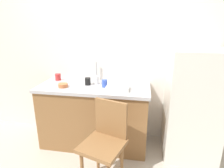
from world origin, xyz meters
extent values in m
cube|color=white|center=(0.00, 1.00, 1.31)|extent=(4.80, 0.10, 2.62)
cube|color=olive|center=(-0.05, 0.65, 0.41)|extent=(1.42, 0.60, 0.82)
cube|color=#B7B7BC|center=(-0.05, 0.65, 0.84)|extent=(1.46, 0.64, 0.04)
cylinder|color=#B7B7BC|center=(-0.08, 0.90, 0.99)|extent=(0.02, 0.02, 0.26)
cube|color=silver|center=(1.19, 0.64, 0.68)|extent=(0.61, 0.63, 1.36)
cylinder|color=olive|center=(0.12, 0.12, 0.23)|extent=(0.04, 0.04, 0.45)
cylinder|color=olive|center=(0.40, 0.03, 0.23)|extent=(0.04, 0.04, 0.45)
cube|color=olive|center=(0.22, -0.07, 0.47)|extent=(0.50, 0.50, 0.04)
cube|color=olive|center=(0.27, 0.11, 0.69)|extent=(0.35, 0.14, 0.40)
cube|color=white|center=(0.28, 0.54, 0.88)|extent=(0.28, 0.20, 0.05)
cylinder|color=#C67042|center=(-0.42, 0.52, 0.88)|extent=(0.12, 0.12, 0.05)
cylinder|color=red|center=(-0.62, 0.80, 0.91)|extent=(0.08, 0.08, 0.09)
cylinder|color=black|center=(-0.14, 0.67, 0.91)|extent=(0.08, 0.08, 0.10)
cylinder|color=white|center=(-0.04, 0.73, 0.91)|extent=(0.07, 0.07, 0.10)
cylinder|color=blue|center=(0.10, 0.62, 0.91)|extent=(0.07, 0.07, 0.10)
camera|label=1|loc=(0.59, -1.63, 1.63)|focal=30.24mm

